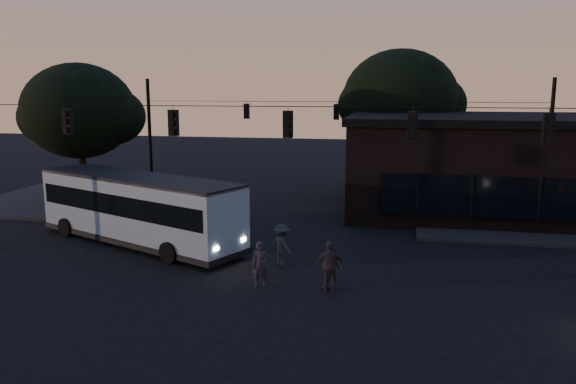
% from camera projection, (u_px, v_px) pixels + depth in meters
% --- Properties ---
extents(ground, '(120.00, 120.00, 0.00)m').
position_uv_depth(ground, '(264.00, 307.00, 17.88)').
color(ground, black).
rests_on(ground, ground).
extents(sidewalk_far_right, '(14.00, 10.00, 0.15)m').
position_uv_depth(sidewalk_far_right, '(552.00, 221.00, 29.06)').
color(sidewalk_far_right, black).
rests_on(sidewalk_far_right, ground).
extents(sidewalk_far_left, '(14.00, 10.00, 0.15)m').
position_uv_depth(sidewalk_far_left, '(94.00, 202.00, 34.06)').
color(sidewalk_far_left, black).
rests_on(sidewalk_far_left, ground).
extents(building, '(15.40, 10.41, 5.40)m').
position_uv_depth(building, '(489.00, 164.00, 31.06)').
color(building, black).
rests_on(building, ground).
extents(tree_behind, '(7.60, 7.60, 9.43)m').
position_uv_depth(tree_behind, '(400.00, 98.00, 37.20)').
color(tree_behind, black).
rests_on(tree_behind, ground).
extents(tree_left, '(6.40, 6.40, 8.30)m').
position_uv_depth(tree_left, '(79.00, 111.00, 32.09)').
color(tree_left, black).
rests_on(tree_left, ground).
extents(signal_rig_near, '(26.24, 0.30, 7.50)m').
position_uv_depth(signal_rig_near, '(288.00, 154.00, 20.93)').
color(signal_rig_near, black).
rests_on(signal_rig_near, ground).
extents(signal_rig_far, '(26.24, 0.30, 7.50)m').
position_uv_depth(signal_rig_far, '(336.00, 130.00, 36.40)').
color(signal_rig_far, black).
rests_on(signal_rig_far, ground).
extents(bus, '(10.97, 6.84, 3.07)m').
position_uv_depth(bus, '(138.00, 206.00, 24.83)').
color(bus, '#7D939F').
rests_on(bus, ground).
extents(pedestrian_a, '(0.67, 0.52, 1.62)m').
position_uv_depth(pedestrian_a, '(260.00, 264.00, 19.58)').
color(pedestrian_a, black).
rests_on(pedestrian_a, ground).
extents(pedestrian_b, '(0.89, 0.77, 1.56)m').
position_uv_depth(pedestrian_b, '(332.00, 268.00, 19.25)').
color(pedestrian_b, '#383433').
rests_on(pedestrian_b, ground).
extents(pedestrian_c, '(1.10, 0.60, 1.77)m').
position_uv_depth(pedestrian_c, '(330.00, 266.00, 19.13)').
color(pedestrian_c, '#2E262D').
rests_on(pedestrian_c, ground).
extents(pedestrian_d, '(1.23, 1.19, 1.69)m').
position_uv_depth(pedestrian_d, '(282.00, 245.00, 21.79)').
color(pedestrian_d, '#21252A').
rests_on(pedestrian_d, ground).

